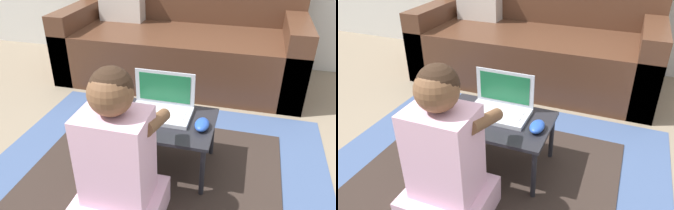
{
  "view_description": "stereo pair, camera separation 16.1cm",
  "coord_description": "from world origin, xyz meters",
  "views": [
    {
      "loc": [
        0.32,
        -1.26,
        1.14
      ],
      "look_at": [
        -0.04,
        0.1,
        0.35
      ],
      "focal_mm": 35.0,
      "sensor_mm": 36.0,
      "label": 1
    },
    {
      "loc": [
        0.47,
        -1.21,
        1.14
      ],
      "look_at": [
        -0.04,
        0.1,
        0.35
      ],
      "focal_mm": 35.0,
      "sensor_mm": 36.0,
      "label": 2
    }
  ],
  "objects": [
    {
      "name": "ground_plane",
      "position": [
        0.0,
        0.0,
        0.0
      ],
      "size": [
        16.0,
        16.0,
        0.0
      ],
      "primitive_type": "plane",
      "color": "#7F705B"
    },
    {
      "name": "area_rug",
      "position": [
        -0.08,
        -0.15,
        0.0
      ],
      "size": [
        1.75,
        1.7,
        0.01
      ],
      "color": "#3D517A",
      "rests_on": "ground_plane"
    },
    {
      "name": "couch",
      "position": [
        -0.23,
        1.22,
        0.31
      ],
      "size": [
        1.84,
        0.81,
        0.93
      ],
      "color": "#4C2D1E",
      "rests_on": "ground_plane"
    },
    {
      "name": "laptop_desk",
      "position": [
        -0.08,
        0.05,
        0.25
      ],
      "size": [
        0.56,
        0.37,
        0.29
      ],
      "color": "black",
      "rests_on": "ground_plane"
    },
    {
      "name": "laptop",
      "position": [
        -0.08,
        0.1,
        0.32
      ],
      "size": [
        0.31,
        0.19,
        0.2
      ],
      "color": "#B7BCC6",
      "rests_on": "laptop_desk"
    },
    {
      "name": "computer_mouse",
      "position": [
        0.14,
        0.02,
        0.31
      ],
      "size": [
        0.07,
        0.11,
        0.04
      ],
      "color": "#234CB2",
      "rests_on": "laptop_desk"
    },
    {
      "name": "person_seated",
      "position": [
        -0.13,
        -0.34,
        0.3
      ],
      "size": [
        0.35,
        0.42,
        0.71
      ],
      "color": "#E5B2CC",
      "rests_on": "ground_plane"
    }
  ]
}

